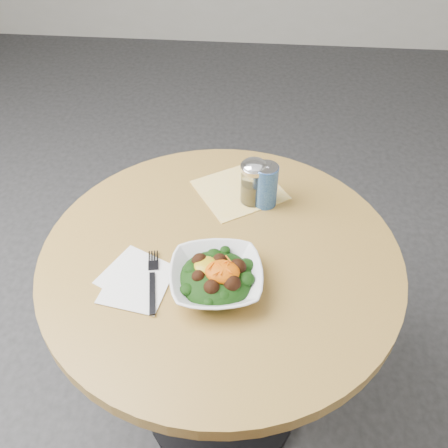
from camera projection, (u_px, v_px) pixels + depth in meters
name	position (u px, v px, depth m)	size (l,w,h in m)	color
ground	(222.00, 400.00, 1.75)	(6.00, 6.00, 0.00)	#2A2A2C
table	(221.00, 302.00, 1.37)	(0.90, 0.90, 0.75)	black
cloth_napkin	(240.00, 190.00, 1.42)	(0.22, 0.20, 0.00)	#F3AE0C
paper_napkins	(136.00, 280.00, 1.17)	(0.19, 0.21, 0.00)	white
salad_bowl	(216.00, 277.00, 1.14)	(0.24, 0.24, 0.08)	white
fork	(153.00, 279.00, 1.17)	(0.05, 0.20, 0.00)	black
spice_shaker	(254.00, 182.00, 1.34)	(0.07, 0.07, 0.13)	silver
beverage_can	(265.00, 185.00, 1.34)	(0.07, 0.07, 0.13)	#0D2F99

